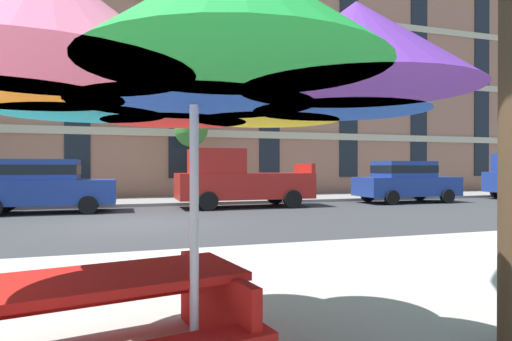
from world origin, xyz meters
The scene contains 9 objects.
ground_plane centered at (0.00, 0.00, 0.00)m, with size 120.00×120.00×0.00m, color #38383A.
sidewalk_far centered at (0.00, 6.80, 0.06)m, with size 56.00×3.60×0.12m, color gray.
apartment_building centered at (0.00, 14.99, 9.60)m, with size 46.18×12.08×19.20m.
sedan_blue centered at (-2.82, 3.70, 0.95)m, with size 4.40×1.98×1.78m.
pickup_red centered at (3.84, 3.70, 1.03)m, with size 5.10×2.12×2.20m.
sedan_blue_midblock centered at (11.30, 3.70, 0.95)m, with size 4.40×1.98×1.78m.
street_tree_middle centered at (2.61, 7.13, 3.07)m, with size 1.45×1.65×3.89m.
patio_umbrella centered at (0.13, -9.00, 2.17)m, with size 3.42×3.42×2.49m.
picnic_table centered at (-0.40, -8.70, 0.49)m, with size 2.05×1.83×0.77m.
Camera 1 is at (-0.31, -11.77, 1.51)m, focal length 29.71 mm.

